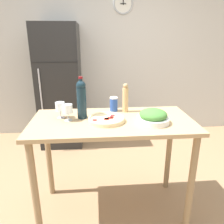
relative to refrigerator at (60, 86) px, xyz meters
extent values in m
plane|color=#9E7A56|center=(0.66, -1.59, -0.90)|extent=(14.00, 14.00, 0.00)
cube|color=silver|center=(0.66, 0.39, 0.40)|extent=(6.40, 0.06, 2.60)
torus|color=#A8ADB2|center=(1.00, 0.35, 1.20)|extent=(0.32, 0.03, 0.32)
cylinder|color=white|center=(1.00, 0.36, 1.20)|extent=(0.27, 0.01, 0.27)
cube|color=black|center=(1.00, 0.35, 1.20)|extent=(0.09, 0.01, 0.01)
cube|color=black|center=(1.00, 0.35, 1.24)|extent=(0.01, 0.01, 0.12)
cube|color=black|center=(0.00, 0.00, 0.00)|extent=(0.61, 0.69, 1.81)
cube|color=black|center=(0.00, -0.35, 0.40)|extent=(0.60, 0.01, 0.01)
cylinder|color=#B2B2B7|center=(-0.21, -0.36, -0.09)|extent=(0.02, 0.02, 0.81)
cube|color=tan|center=(0.66, -1.59, 0.02)|extent=(1.39, 0.68, 0.03)
cylinder|color=#967A55|center=(0.03, -1.87, -0.45)|extent=(0.06, 0.06, 0.90)
cylinder|color=#967A55|center=(1.30, -1.87, -0.45)|extent=(0.06, 0.06, 0.90)
cylinder|color=#967A55|center=(0.03, -1.31, -0.45)|extent=(0.06, 0.06, 0.90)
cylinder|color=#967A55|center=(1.30, -1.31, -0.45)|extent=(0.06, 0.06, 0.90)
cylinder|color=#142833|center=(0.41, -1.52, 0.17)|extent=(0.08, 0.08, 0.27)
sphere|color=#142833|center=(0.41, -1.52, 0.32)|extent=(0.08, 0.08, 0.08)
cylinder|color=#142833|center=(0.41, -1.52, 0.35)|extent=(0.03, 0.03, 0.06)
cylinder|color=maroon|center=(0.41, -1.52, 0.39)|extent=(0.03, 0.03, 0.02)
cylinder|color=silver|center=(0.29, -1.57, 0.03)|extent=(0.07, 0.07, 0.00)
cylinder|color=silver|center=(0.29, -1.57, 0.07)|extent=(0.01, 0.01, 0.06)
cylinder|color=white|center=(0.29, -1.57, 0.14)|extent=(0.08, 0.08, 0.07)
cylinder|color=maroon|center=(0.29, -1.57, 0.11)|extent=(0.07, 0.07, 0.03)
cylinder|color=silver|center=(0.22, -1.50, 0.03)|extent=(0.07, 0.07, 0.00)
cylinder|color=silver|center=(0.22, -1.50, 0.07)|extent=(0.01, 0.01, 0.06)
cylinder|color=white|center=(0.22, -1.50, 0.14)|extent=(0.08, 0.08, 0.07)
cylinder|color=maroon|center=(0.22, -1.50, 0.11)|extent=(0.07, 0.07, 0.02)
cylinder|color=tan|center=(0.81, -1.38, 0.15)|extent=(0.06, 0.06, 0.23)
sphere|color=tan|center=(0.81, -1.38, 0.28)|extent=(0.05, 0.05, 0.05)
cylinder|color=white|center=(0.99, -1.68, 0.06)|extent=(0.27, 0.27, 0.05)
ellipsoid|color=#478438|center=(0.99, -1.68, 0.10)|extent=(0.23, 0.23, 0.09)
cylinder|color=beige|center=(0.61, -1.62, 0.05)|extent=(0.31, 0.31, 0.02)
torus|color=beige|center=(0.61, -1.62, 0.06)|extent=(0.31, 0.31, 0.02)
cylinder|color=red|center=(0.62, -1.63, 0.06)|extent=(0.04, 0.04, 0.01)
cylinder|color=red|center=(0.66, -1.60, 0.06)|extent=(0.03, 0.03, 0.01)
cylinder|color=red|center=(0.67, -1.56, 0.06)|extent=(0.04, 0.04, 0.01)
cylinder|color=red|center=(0.65, -1.61, 0.06)|extent=(0.05, 0.05, 0.01)
cylinder|color=red|center=(0.61, -1.64, 0.06)|extent=(0.03, 0.03, 0.01)
cylinder|color=red|center=(0.51, -1.65, 0.06)|extent=(0.04, 0.04, 0.01)
cylinder|color=red|center=(0.61, -1.64, 0.06)|extent=(0.05, 0.05, 0.01)
cylinder|color=#284CA3|center=(0.70, -1.35, 0.09)|extent=(0.07, 0.07, 0.12)
cylinder|color=white|center=(0.70, -1.35, 0.16)|extent=(0.08, 0.08, 0.01)
camera|label=1|loc=(0.52, -3.34, 0.70)|focal=35.00mm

